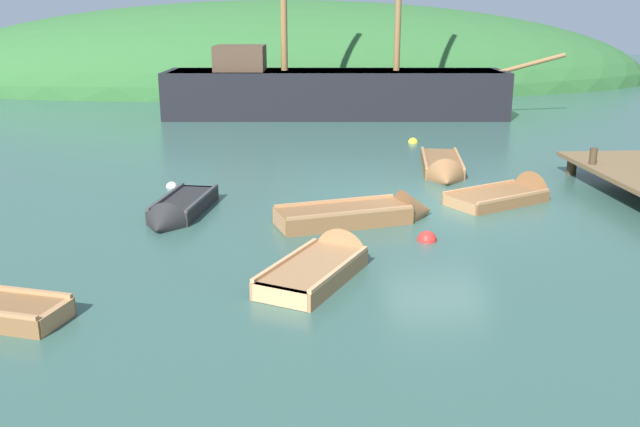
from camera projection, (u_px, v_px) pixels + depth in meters
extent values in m
plane|color=#33564C|center=(440.00, 207.00, 16.78)|extent=(120.00, 120.00, 0.00)
cylinder|color=#433421|center=(571.00, 174.00, 20.22)|extent=(0.28, 0.28, 1.22)
cylinder|color=#433421|center=(593.00, 156.00, 18.59)|extent=(0.20, 0.20, 0.45)
ellipsoid|color=#2D602D|center=(286.00, 82.00, 47.00)|extent=(50.02, 22.29, 10.74)
cube|color=black|center=(335.00, 103.00, 31.15)|extent=(15.44, 4.36, 2.87)
cube|color=#997A51|center=(335.00, 72.00, 30.76)|extent=(14.82, 4.06, 0.10)
cylinder|color=olive|center=(532.00, 64.00, 30.65)|extent=(2.96, 0.41, 0.97)
cube|color=#4C3828|center=(240.00, 58.00, 30.59)|extent=(2.36, 2.44, 1.10)
cube|color=black|center=(185.00, 207.00, 16.44)|extent=(1.47, 2.65, 0.44)
cone|color=black|center=(161.00, 227.00, 14.95)|extent=(1.03, 0.81, 0.92)
cube|color=#3B3B3B|center=(200.00, 192.00, 17.57)|extent=(0.88, 0.30, 0.31)
cube|color=#3B3B3B|center=(178.00, 206.00, 15.98)|extent=(0.91, 0.36, 0.05)
cube|color=#3B3B3B|center=(190.00, 196.00, 16.81)|extent=(0.91, 0.36, 0.05)
cube|color=#3B3B3B|center=(166.00, 196.00, 16.43)|extent=(0.58, 2.42, 0.07)
cube|color=#3B3B3B|center=(202.00, 198.00, 16.31)|extent=(0.58, 2.42, 0.07)
cube|color=brown|center=(496.00, 200.00, 17.15)|extent=(2.79, 2.26, 0.38)
cone|color=brown|center=(539.00, 192.00, 17.94)|extent=(1.11, 1.34, 1.18)
cube|color=#AE7B4F|center=(461.00, 205.00, 16.53)|extent=(0.62, 1.05, 0.27)
cube|color=#AE7B4F|center=(509.00, 193.00, 17.34)|extent=(0.69, 1.10, 0.05)
cube|color=#AE7B4F|center=(484.00, 198.00, 16.90)|extent=(0.69, 1.10, 0.05)
cube|color=#AE7B4F|center=(514.00, 197.00, 16.62)|extent=(2.20, 1.20, 0.07)
cube|color=#AE7B4F|center=(480.00, 187.00, 17.56)|extent=(2.20, 1.20, 0.07)
cube|color=brown|center=(441.00, 165.00, 20.97)|extent=(1.66, 3.31, 0.42)
cone|color=brown|center=(446.00, 180.00, 19.10)|extent=(1.19, 0.94, 1.08)
cube|color=#AE7B4F|center=(438.00, 153.00, 22.42)|extent=(1.02, 0.29, 0.29)
cube|color=#AE7B4F|center=(443.00, 164.00, 20.40)|extent=(1.06, 0.36, 0.05)
cube|color=#AE7B4F|center=(440.00, 157.00, 21.46)|extent=(1.06, 0.36, 0.05)
cube|color=#AE7B4F|center=(424.00, 157.00, 20.96)|extent=(0.61, 3.07, 0.07)
cube|color=#AE7B4F|center=(459.00, 158.00, 20.86)|extent=(0.61, 3.07, 0.07)
cube|color=#9E7047|center=(313.00, 276.00, 12.15)|extent=(2.19, 2.66, 0.43)
cone|color=#9E7047|center=(347.00, 251.00, 13.46)|extent=(1.24, 1.08, 1.08)
cube|color=tan|center=(281.00, 297.00, 11.13)|extent=(0.95, 0.62, 0.30)
cube|color=tan|center=(323.00, 261.00, 12.47)|extent=(0.99, 0.68, 0.05)
cube|color=tan|center=(302.00, 276.00, 11.74)|extent=(0.99, 0.68, 0.05)
cube|color=tan|center=(340.00, 268.00, 11.86)|extent=(1.26, 2.09, 0.07)
cube|color=tan|center=(286.00, 259.00, 12.30)|extent=(1.26, 2.09, 0.07)
cube|color=brown|center=(343.00, 218.00, 15.45)|extent=(3.17, 1.83, 0.49)
cone|color=brown|center=(417.00, 211.00, 16.02)|extent=(0.97, 1.21, 1.06)
cube|color=#AE7B4F|center=(281.00, 221.00, 14.98)|extent=(0.37, 1.00, 0.34)
cube|color=#AE7B4F|center=(364.00, 209.00, 15.55)|extent=(0.43, 1.04, 0.05)
cube|color=#AE7B4F|center=(321.00, 213.00, 15.23)|extent=(0.43, 1.04, 0.05)
cube|color=#AE7B4F|center=(351.00, 213.00, 14.90)|extent=(2.85, 0.82, 0.07)
cube|color=#AE7B4F|center=(335.00, 201.00, 15.84)|extent=(2.85, 0.82, 0.07)
cube|color=#AE7B4F|center=(55.00, 318.00, 10.38)|extent=(0.38, 0.82, 0.29)
cube|color=#AE7B4F|center=(8.00, 307.00, 10.56)|extent=(0.44, 0.86, 0.05)
cube|color=#AE7B4F|center=(1.00, 288.00, 11.04)|extent=(2.50, 0.92, 0.07)
sphere|color=yellow|center=(413.00, 142.00, 25.10)|extent=(0.36, 0.36, 0.36)
sphere|color=white|center=(172.00, 187.00, 18.72)|extent=(0.30, 0.30, 0.30)
sphere|color=red|center=(427.00, 241.00, 14.35)|extent=(0.42, 0.42, 0.42)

